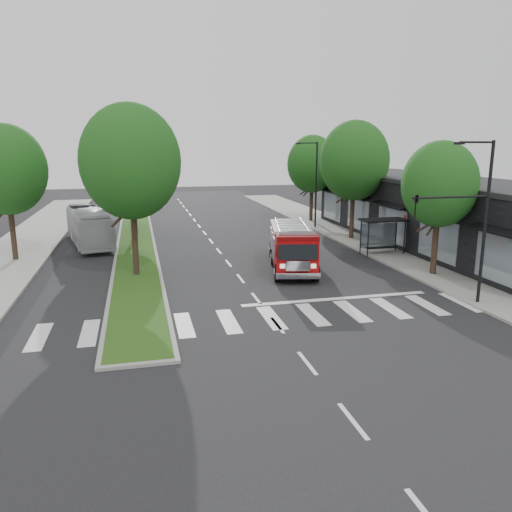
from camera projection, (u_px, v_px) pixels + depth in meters
The scene contains 16 objects.
ground at pixel (256, 299), 25.80m from camera, with size 140.00×140.00×0.00m, color black.
sidewalk_right at pixel (385, 248), 38.10m from camera, with size 5.00×80.00×0.15m, color gray.
sidewalk_left at pixel (1, 267), 31.98m from camera, with size 5.00×80.00×0.15m, color gray.
median at pixel (136, 239), 41.50m from camera, with size 3.00×50.00×0.15m.
storefront_row at pixel (440, 214), 38.58m from camera, with size 8.00×30.00×5.00m, color black.
bus_shelter at pixel (382, 227), 35.61m from camera, with size 3.20×1.60×2.61m.
tree_right_near at pixel (440, 184), 29.09m from camera, with size 4.40×4.40×8.05m.
tree_right_mid at pixel (354, 161), 40.26m from camera, with size 5.60×5.60×9.72m.
tree_right_far at pixel (312, 164), 49.89m from camera, with size 5.00×5.00×8.73m.
tree_median_near at pixel (131, 162), 28.63m from camera, with size 5.80×5.80×10.16m.
tree_median_far at pixel (132, 160), 41.99m from camera, with size 5.60×5.60×9.72m.
tree_left_mid at pixel (6, 170), 32.65m from camera, with size 5.20×5.20×9.16m.
streetlight_right_near at pixel (470, 212), 23.63m from camera, with size 4.08×0.22×8.00m.
streetlight_right_far at pixel (315, 181), 46.13m from camera, with size 2.11×0.20×8.00m.
fire_engine at pixel (292, 247), 31.85m from camera, with size 4.22×8.70×2.90m.
city_bus at pixel (89, 227), 39.41m from camera, with size 2.40×10.26×2.86m, color #BABABE.
Camera 1 is at (-5.74, -24.00, 7.83)m, focal length 35.00 mm.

